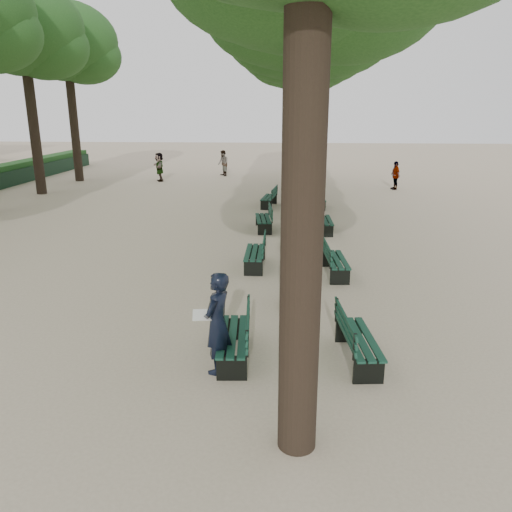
{
  "coord_description": "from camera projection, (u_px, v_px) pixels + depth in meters",
  "views": [
    {
      "loc": [
        1.35,
        -7.85,
        4.43
      ],
      "look_at": [
        0.6,
        3.0,
        1.2
      ],
      "focal_mm": 35.0,
      "sensor_mm": 36.0,
      "label": 1
    }
  ],
  "objects": [
    {
      "name": "bench_left_3",
      "position": [
        269.0,
        201.0,
        23.23
      ],
      "size": [
        0.77,
        1.85,
        0.92
      ],
      "color": "black",
      "rests_on": "ground"
    },
    {
      "name": "tree_central_4",
      "position": [
        296.0,
        38.0,
        23.79
      ],
      "size": [
        6.0,
        6.0,
        9.95
      ],
      "color": "#33261C",
      "rests_on": "ground"
    },
    {
      "name": "pedestrian_c",
      "position": [
        395.0,
        175.0,
        28.06
      ],
      "size": [
        0.53,
        0.98,
        1.58
      ],
      "primitive_type": "imported",
      "rotation": [
        0.0,
        0.0,
        4.95
      ],
      "color": "#262628",
      "rests_on": "ground"
    },
    {
      "name": "tree_far_4",
      "position": [
        22.0,
        29.0,
        24.54
      ],
      "size": [
        6.0,
        6.0,
        10.45
      ],
      "color": "#33261C",
      "rests_on": "ground"
    },
    {
      "name": "tree_central_5",
      "position": [
        296.0,
        49.0,
        28.57
      ],
      "size": [
        6.0,
        6.0,
        9.95
      ],
      "color": "#33261C",
      "rests_on": "ground"
    },
    {
      "name": "bench_right_0",
      "position": [
        358.0,
        347.0,
        9.03
      ],
      "size": [
        0.75,
        1.85,
        0.92
      ],
      "color": "black",
      "rests_on": "ground"
    },
    {
      "name": "tree_far_5",
      "position": [
        66.0,
        42.0,
        29.32
      ],
      "size": [
        6.0,
        6.0,
        10.45
      ],
      "color": "#33261C",
      "rests_on": "ground"
    },
    {
      "name": "bench_left_2",
      "position": [
        263.0,
        223.0,
        18.8
      ],
      "size": [
        0.77,
        1.85,
        0.92
      ],
      "color": "black",
      "rests_on": "ground"
    },
    {
      "name": "bench_right_3",
      "position": [
        318.0,
        202.0,
        23.02
      ],
      "size": [
        0.69,
        1.83,
        0.92
      ],
      "color": "black",
      "rests_on": "ground"
    },
    {
      "name": "bench_right_2",
      "position": [
        324.0,
        225.0,
        18.51
      ],
      "size": [
        0.63,
        1.82,
        0.92
      ],
      "color": "black",
      "rests_on": "ground"
    },
    {
      "name": "tree_central_3",
      "position": [
        297.0,
        20.0,
        19.01
      ],
      "size": [
        6.0,
        6.0,
        9.95
      ],
      "color": "#33261C",
      "rests_on": "ground"
    },
    {
      "name": "bench_left_0",
      "position": [
        234.0,
        345.0,
        9.13
      ],
      "size": [
        0.69,
        1.83,
        0.92
      ],
      "color": "black",
      "rests_on": "ground"
    },
    {
      "name": "pedestrian_a",
      "position": [
        223.0,
        163.0,
        33.64
      ],
      "size": [
        0.71,
        0.89,
        1.71
      ],
      "primitive_type": "imported",
      "rotation": [
        0.0,
        0.0,
        5.23
      ],
      "color": "#262628",
      "rests_on": "ground"
    },
    {
      "name": "man_with_map",
      "position": [
        217.0,
        323.0,
        8.52
      ],
      "size": [
        0.73,
        0.81,
        1.81
      ],
      "color": "black",
      "rests_on": "ground"
    },
    {
      "name": "ground",
      "position": [
        211.0,
        368.0,
        8.86
      ],
      "size": [
        120.0,
        120.0,
        0.0
      ],
      "primitive_type": "plane",
      "color": "#C5B295",
      "rests_on": "ground"
    },
    {
      "name": "bench_right_1",
      "position": [
        336.0,
        266.0,
        13.69
      ],
      "size": [
        0.7,
        1.84,
        0.92
      ],
      "color": "black",
      "rests_on": "ground"
    },
    {
      "name": "pedestrian_e",
      "position": [
        159.0,
        167.0,
        31.23
      ],
      "size": [
        0.95,
        1.66,
        1.77
      ],
      "primitive_type": "imported",
      "rotation": [
        0.0,
        0.0,
        5.1
      ],
      "color": "#262628",
      "rests_on": "ground"
    },
    {
      "name": "bench_left_1",
      "position": [
        255.0,
        258.0,
        14.38
      ],
      "size": [
        0.59,
        1.81,
        0.92
      ],
      "color": "black",
      "rests_on": "ground"
    },
    {
      "name": "pedestrian_d",
      "position": [
        290.0,
        162.0,
        34.66
      ],
      "size": [
        0.86,
        0.59,
        1.63
      ],
      "primitive_type": "imported",
      "rotation": [
        0.0,
        0.0,
        5.91
      ],
      "color": "#262628",
      "rests_on": "ground"
    }
  ]
}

